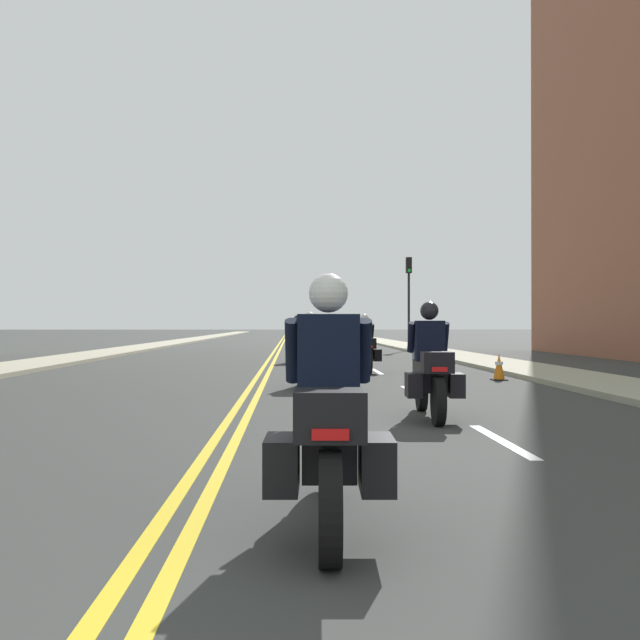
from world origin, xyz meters
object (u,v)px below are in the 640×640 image
Objects in this scene: motorcycle_1 at (430,372)px; motorcycle_4 at (298,343)px; motorcycle_0 at (329,427)px; traffic_cone_1 at (499,367)px; motorcycle_3 at (365,349)px; motorcycle_5 at (346,340)px; traffic_light_far at (409,286)px; motorcycle_2 at (309,356)px.

motorcycle_1 is 14.85m from motorcycle_4.
motorcycle_0 is 13.07m from traffic_cone_1.
traffic_cone_1 is (4.65, 12.21, -0.35)m from motorcycle_0.
motorcycle_3 is 1.02× the size of motorcycle_5.
motorcycle_3 is 4.03m from traffic_cone_1.
motorcycle_5 is at bearing -117.68° from traffic_light_far.
motorcycle_2 is at bearing 91.53° from motorcycle_0.
motorcycle_2 is at bearing -104.63° from traffic_light_far.
motorcycle_1 is at bearing -84.29° from motorcycle_4.
motorcycle_1 is 9.61m from motorcycle_3.
motorcycle_5 reaches higher than motorcycle_2.
motorcycle_0 is at bearing -96.55° from motorcycle_5.
motorcycle_3 is at bearing -71.82° from motorcycle_4.
motorcycle_4 reaches higher than motorcycle_2.
motorcycle_2 is 22.08m from traffic_light_far.
motorcycle_0 is at bearing -90.90° from motorcycle_4.
motorcycle_5 is 12.66m from traffic_cone_1.
motorcycle_5 is 0.47× the size of traffic_light_far.
motorcycle_1 reaches higher than motorcycle_5.
motorcycle_3 is at bearing 92.29° from motorcycle_1.
motorcycle_1 is at bearing -98.60° from traffic_light_far.
motorcycle_1 is 26.68m from traffic_light_far.
traffic_cone_1 is (2.95, 6.83, -0.35)m from motorcycle_1.
motorcycle_3 is 3.57× the size of traffic_cone_1.
motorcycle_0 is 5.64m from motorcycle_1.
motorcycle_4 reaches higher than motorcycle_3.
motorcycle_4 is 13.11m from traffic_light_far.
motorcycle_1 is 7.45m from traffic_cone_1.
traffic_cone_1 is 0.13× the size of traffic_light_far.
traffic_light_far reaches higher than traffic_cone_1.
traffic_light_far reaches higher than motorcycle_4.
motorcycle_3 is 1.05× the size of motorcycle_4.
motorcycle_2 is 0.46× the size of traffic_light_far.
motorcycle_4 is 9.20m from traffic_cone_1.
motorcycle_4 is at bearing 99.31° from motorcycle_1.
motorcycle_3 is at bearing 85.59° from motorcycle_0.
motorcycle_1 is (1.70, 5.38, 0.00)m from motorcycle_0.
motorcycle_4 is (-0.05, 20.12, 0.01)m from motorcycle_0.
traffic_light_far reaches higher than motorcycle_5.
motorcycle_5 is at bearing 81.72° from motorcycle_2.
motorcycle_0 is 1.06× the size of motorcycle_2.
motorcycle_3 is 9.59m from motorcycle_5.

